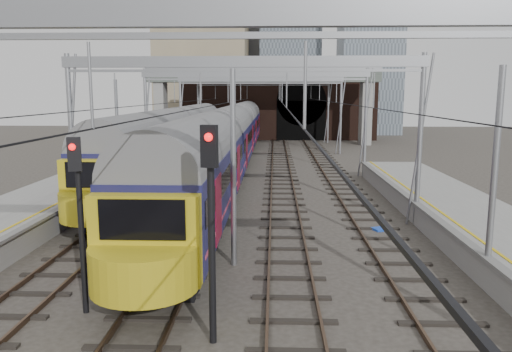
{
  "coord_description": "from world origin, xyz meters",
  "views": [
    {
      "loc": [
        1.44,
        -15.34,
        6.16
      ],
      "look_at": [
        0.61,
        7.33,
        2.4
      ],
      "focal_mm": 35.0,
      "sensor_mm": 36.0,
      "label": 1
    }
  ],
  "objects_px": {
    "train_main": "(239,130)",
    "signal_near_centre": "(211,211)",
    "signal_near_left": "(79,205)",
    "train_second": "(176,141)"
  },
  "relations": [
    {
      "from": "train_main",
      "to": "signal_near_centre",
      "type": "bearing_deg",
      "value": -86.97
    },
    {
      "from": "signal_near_left",
      "to": "signal_near_centre",
      "type": "height_order",
      "value": "signal_near_centre"
    },
    {
      "from": "signal_near_left",
      "to": "train_main",
      "type": "bearing_deg",
      "value": 67.77
    },
    {
      "from": "train_main",
      "to": "signal_near_centre",
      "type": "relative_size",
      "value": 13.08
    },
    {
      "from": "train_second",
      "to": "train_main",
      "type": "bearing_deg",
      "value": 69.68
    },
    {
      "from": "signal_near_centre",
      "to": "signal_near_left",
      "type": "bearing_deg",
      "value": 172.03
    },
    {
      "from": "train_main",
      "to": "signal_near_centre",
      "type": "distance_m",
      "value": 36.71
    },
    {
      "from": "train_main",
      "to": "train_second",
      "type": "height_order",
      "value": "train_main"
    },
    {
      "from": "train_second",
      "to": "signal_near_centre",
      "type": "relative_size",
      "value": 6.42
    },
    {
      "from": "train_main",
      "to": "signal_near_centre",
      "type": "xyz_separation_m",
      "value": [
        1.94,
        -36.65,
        0.72
      ]
    }
  ]
}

